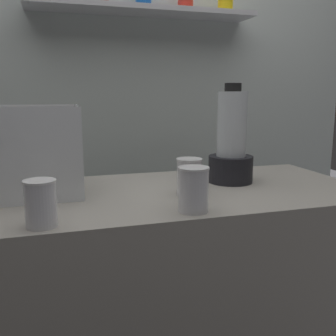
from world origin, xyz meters
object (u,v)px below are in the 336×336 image
juice_cup_mango_left (195,192)px  juice_cup_beet_middle (189,180)px  carrot_display_bin (26,169)px  blender_pitcher (231,145)px  juice_cup_pomegranate_far_left (41,206)px

juice_cup_mango_left → juice_cup_beet_middle: size_ratio=1.05×
juice_cup_beet_middle → carrot_display_bin: bearing=163.9°
juice_cup_beet_middle → juice_cup_mango_left: bearing=-104.7°
carrot_display_bin → juice_cup_mango_left: 0.57m
blender_pitcher → juice_cup_mango_left: 0.42m
juice_cup_mango_left → blender_pitcher: bearing=49.9°
juice_cup_pomegranate_far_left → juice_cup_mango_left: (0.42, 0.01, 0.00)m
blender_pitcher → juice_cup_beet_middle: bearing=-147.2°
blender_pitcher → juice_cup_mango_left: bearing=-130.1°
juice_cup_pomegranate_far_left → juice_cup_mango_left: size_ratio=0.93×
juice_cup_mango_left → juice_cup_beet_middle: 0.18m
carrot_display_bin → blender_pitcher: 0.73m
blender_pitcher → juice_cup_mango_left: (-0.26, -0.31, -0.08)m
carrot_display_bin → juice_cup_pomegranate_far_left: 0.34m
carrot_display_bin → juice_cup_beet_middle: 0.53m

